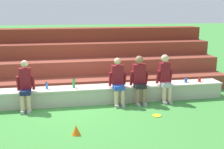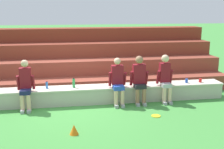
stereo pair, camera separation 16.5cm
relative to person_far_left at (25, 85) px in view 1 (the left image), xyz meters
name	(u,v)px [view 1 (the left image)]	position (x,y,z in m)	size (l,w,h in m)	color
ground_plane	(77,106)	(1.36, 0.01, -0.72)	(80.00, 80.00, 0.00)	#428E3D
stone_seating_wall	(76,95)	(1.36, 0.29, -0.46)	(9.04, 0.60, 0.48)	#B7AF9E
brick_bleachers	(71,63)	(1.36, 2.72, 0.03)	(10.48, 2.99, 1.98)	brown
person_far_left	(25,85)	(0.00, 0.00, 0.00)	(0.48, 0.58, 1.38)	#DBAD89
person_left_of_center	(118,80)	(2.57, 0.01, 0.00)	(0.52, 0.58, 1.36)	#DBAD89
person_center	(139,78)	(3.21, 0.01, 0.04)	(0.54, 0.53, 1.40)	#996B4C
person_right_of_center	(165,77)	(4.00, 0.03, 0.04)	(0.48, 0.56, 1.41)	beige
water_bottle_mid_right	(47,85)	(0.55, 0.31, -0.13)	(0.07, 0.07, 0.22)	blue
water_bottle_center_gap	(74,83)	(1.32, 0.28, -0.10)	(0.08, 0.08, 0.28)	green
plastic_cup_left_end	(186,80)	(4.79, 0.27, -0.17)	(0.08, 0.08, 0.12)	blue
plastic_cup_middle	(199,80)	(5.24, 0.26, -0.17)	(0.09, 0.09, 0.12)	red
frisbee	(157,116)	(3.38, -1.10, -0.71)	(0.24, 0.24, 0.02)	yellow
sports_cone	(76,130)	(1.24, -1.84, -0.60)	(0.20, 0.20, 0.23)	orange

